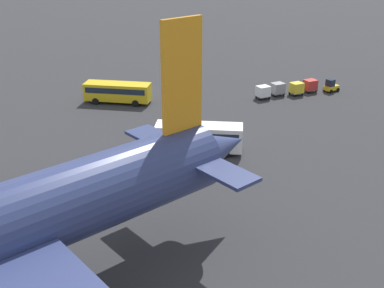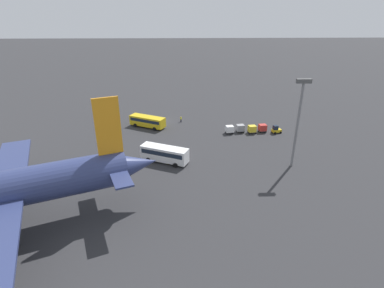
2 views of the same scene
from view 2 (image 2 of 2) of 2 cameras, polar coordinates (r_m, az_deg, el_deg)
ground_plane at (r=87.84m, az=-5.46°, el=4.39°), size 600.00×600.00×0.00m
shuttle_bus_near at (r=82.96m, az=-8.48°, el=4.40°), size 10.20×7.23×3.05m
shuttle_bus_far at (r=62.95m, az=-5.26°, el=-1.75°), size 10.42×6.74×3.38m
baggage_tug at (r=81.31m, az=15.73°, el=2.66°), size 2.66×2.17×2.10m
worker_person at (r=86.37m, az=-2.12°, el=4.76°), size 0.38×0.38×1.74m
cargo_cart_red at (r=81.00m, az=13.29°, el=3.04°), size 2.22×1.96×2.06m
cargo_cart_yellow at (r=79.62m, az=11.37°, el=2.84°), size 2.22×1.96×2.06m
cargo_cart_grey at (r=79.70m, az=9.18°, el=3.04°), size 2.22×1.96×2.06m
cargo_cart_white at (r=78.49m, az=7.17°, el=2.83°), size 2.22×1.96×2.06m
light_pole at (r=61.33m, az=19.69°, el=5.21°), size 2.80×0.70×17.91m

